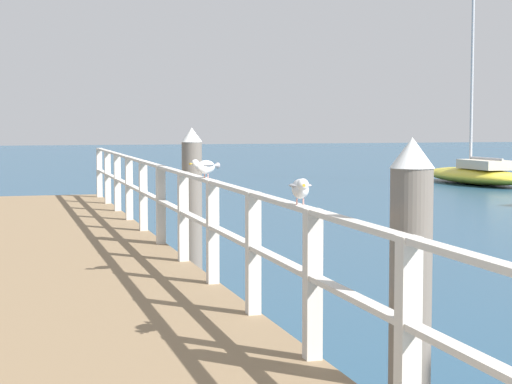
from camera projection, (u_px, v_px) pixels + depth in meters
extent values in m
cube|color=#846B4C|center=(72.00, 283.00, 11.36)|extent=(2.92, 21.52, 0.44)
cube|color=beige|center=(408.00, 334.00, 5.28)|extent=(0.12, 0.12, 1.12)
cube|color=beige|center=(313.00, 284.00, 6.87)|extent=(0.12, 0.12, 1.12)
cube|color=beige|center=(253.00, 253.00, 8.47)|extent=(0.12, 0.12, 1.12)
cube|color=beige|center=(213.00, 232.00, 10.07)|extent=(0.12, 0.12, 1.12)
cube|color=beige|center=(183.00, 216.00, 11.66)|extent=(0.12, 0.12, 1.12)
cube|color=beige|center=(161.00, 205.00, 13.26)|extent=(0.12, 0.12, 1.12)
cube|color=beige|center=(143.00, 196.00, 14.85)|extent=(0.12, 0.12, 1.12)
cube|color=beige|center=(129.00, 188.00, 16.45)|extent=(0.12, 0.12, 1.12)
cube|color=beige|center=(117.00, 182.00, 18.04)|extent=(0.12, 0.12, 1.12)
cube|color=beige|center=(108.00, 177.00, 19.64)|extent=(0.12, 0.12, 1.12)
cube|color=beige|center=(99.00, 173.00, 21.23)|extent=(0.12, 0.12, 1.12)
cube|color=beige|center=(183.00, 173.00, 11.62)|extent=(0.10, 19.92, 0.04)
cube|color=beige|center=(183.00, 212.00, 11.66)|extent=(0.10, 19.92, 0.04)
cylinder|color=#6B6056|center=(410.00, 312.00, 6.15)|extent=(0.28, 0.28, 1.89)
cone|color=white|center=(412.00, 153.00, 6.06)|extent=(0.29, 0.29, 0.20)
cylinder|color=#6B6056|center=(192.00, 210.00, 13.02)|extent=(0.28, 0.28, 1.89)
cone|color=white|center=(192.00, 135.00, 12.94)|extent=(0.29, 0.29, 0.20)
ellipsoid|color=white|center=(300.00, 189.00, 7.11)|extent=(0.19, 0.30, 0.15)
sphere|color=white|center=(303.00, 184.00, 6.93)|extent=(0.09, 0.09, 0.09)
cone|color=gold|center=(304.00, 185.00, 6.87)|extent=(0.03, 0.05, 0.02)
cone|color=#939399|center=(298.00, 186.00, 7.28)|extent=(0.09, 0.09, 0.07)
ellipsoid|color=#939399|center=(300.00, 185.00, 7.11)|extent=(0.22, 0.26, 0.04)
cylinder|color=tan|center=(303.00, 202.00, 7.13)|extent=(0.01, 0.01, 0.05)
cylinder|color=tan|center=(297.00, 202.00, 7.13)|extent=(0.01, 0.01, 0.05)
ellipsoid|color=white|center=(206.00, 167.00, 10.34)|extent=(0.30, 0.27, 0.15)
sphere|color=white|center=(195.00, 164.00, 10.20)|extent=(0.09, 0.09, 0.09)
cone|color=gold|center=(191.00, 164.00, 10.14)|extent=(0.05, 0.05, 0.02)
cone|color=#939399|center=(216.00, 165.00, 10.47)|extent=(0.11, 0.10, 0.07)
ellipsoid|color=#939399|center=(206.00, 165.00, 10.34)|extent=(0.28, 0.28, 0.04)
cylinder|color=tan|center=(208.00, 176.00, 10.34)|extent=(0.01, 0.01, 0.05)
cylinder|color=tan|center=(205.00, 176.00, 10.37)|extent=(0.01, 0.01, 0.05)
ellipsoid|color=gold|center=(475.00, 176.00, 31.94)|extent=(2.22, 5.66, 0.54)
cylinder|color=#B2B2B7|center=(472.00, 63.00, 31.90)|extent=(0.10, 0.10, 7.16)
cylinder|color=#B2B2B7|center=(486.00, 159.00, 31.23)|extent=(0.19, 1.95, 0.08)
cube|color=beige|center=(486.00, 164.00, 31.27)|extent=(1.18, 2.06, 0.30)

